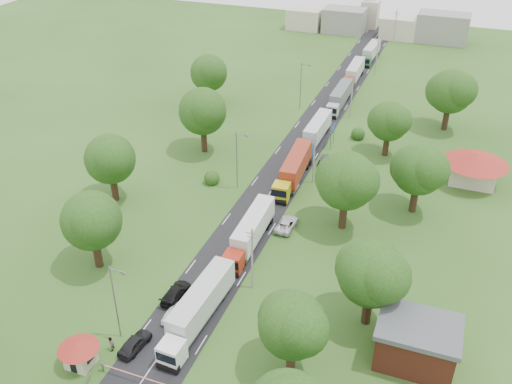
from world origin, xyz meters
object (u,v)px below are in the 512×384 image
at_px(boom_barrier, 128,374).
at_px(guard_booth, 79,350).
at_px(info_sign, 333,132).
at_px(car_lane_mid, 176,314).
at_px(car_lane_front, 135,343).
at_px(truck_0, 198,308).

height_order(boom_barrier, guard_booth, guard_booth).
height_order(info_sign, car_lane_mid, info_sign).
relative_size(info_sign, car_lane_front, 0.90).
height_order(boom_barrier, car_lane_front, car_lane_front).
bearing_deg(truck_0, boom_barrier, -107.92).
bearing_deg(info_sign, boom_barrier, -96.24).
xyz_separation_m(info_sign, car_lane_mid, (-6.20, -50.22, -2.33)).
bearing_deg(car_lane_mid, truck_0, -169.95).
distance_m(boom_barrier, truck_0, 10.66).
bearing_deg(car_lane_front, truck_0, -122.24).
height_order(boom_barrier, info_sign, info_sign).
bearing_deg(boom_barrier, car_lane_mid, 87.91).
height_order(info_sign, car_lane_front, info_sign).
height_order(truck_0, car_lane_front, truck_0).
relative_size(truck_0, car_lane_front, 3.37).
bearing_deg(guard_booth, car_lane_mid, 57.65).
xyz_separation_m(boom_barrier, guard_booth, (-5.84, -0.00, 1.27)).
bearing_deg(boom_barrier, guard_booth, -179.99).
distance_m(truck_0, car_lane_mid, 3.31).
xyz_separation_m(guard_booth, info_sign, (12.40, 60.00, 0.84)).
height_order(boom_barrier, car_lane_mid, car_lane_mid).
bearing_deg(guard_booth, truck_0, 47.89).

